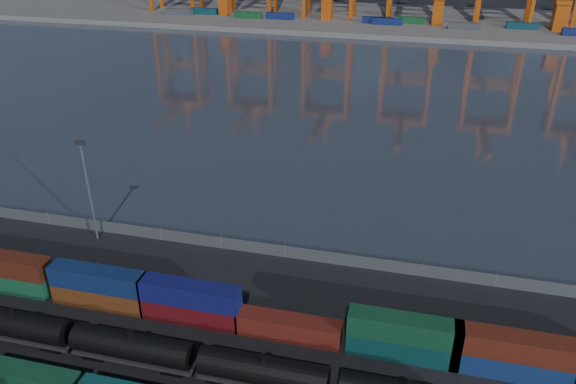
# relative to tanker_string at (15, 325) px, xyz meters

# --- Properties ---
(harbor_water) EXTENTS (700.00, 700.00, 0.00)m
(harbor_water) POSITION_rel_tanker_string_xyz_m (27.14, 101.94, -2.28)
(harbor_water) COLOR #29303B
(harbor_water) RESTS_ON ground
(far_quay) EXTENTS (700.00, 70.00, 2.00)m
(far_quay) POSITION_rel_tanker_string_xyz_m (27.14, 206.94, -1.28)
(far_quay) COLOR #514F4C
(far_quay) RESTS_ON ground
(container_row_north) EXTENTS (142.28, 2.63, 5.61)m
(container_row_north) POSITION_rel_tanker_string_xyz_m (23.40, 8.49, 0.11)
(container_row_north) COLOR navy
(container_row_north) RESTS_ON ground
(tanker_string) EXTENTS (107.82, 3.18, 4.56)m
(tanker_string) POSITION_rel_tanker_string_xyz_m (0.00, 0.00, 0.00)
(tanker_string) COLOR black
(tanker_string) RESTS_ON ground
(waterfront_fence) EXTENTS (160.12, 0.12, 2.20)m
(waterfront_fence) POSITION_rel_tanker_string_xyz_m (27.14, 24.94, -1.28)
(waterfront_fence) COLOR #595B5E
(waterfront_fence) RESTS_ON ground
(yard_light_mast) EXTENTS (1.60, 0.40, 16.60)m
(yard_light_mast) POSITION_rel_tanker_string_xyz_m (-2.86, 22.94, 7.01)
(yard_light_mast) COLOR slate
(yard_light_mast) RESTS_ON ground
(quay_containers) EXTENTS (172.58, 10.99, 2.60)m
(quay_containers) POSITION_rel_tanker_string_xyz_m (16.14, 192.40, 1.02)
(quay_containers) COLOR navy
(quay_containers) RESTS_ON far_quay
(straddle_carriers) EXTENTS (140.00, 7.00, 11.10)m
(straddle_carriers) POSITION_rel_tanker_string_xyz_m (24.64, 196.94, 5.53)
(straddle_carriers) COLOR #C54C0D
(straddle_carriers) RESTS_ON far_quay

